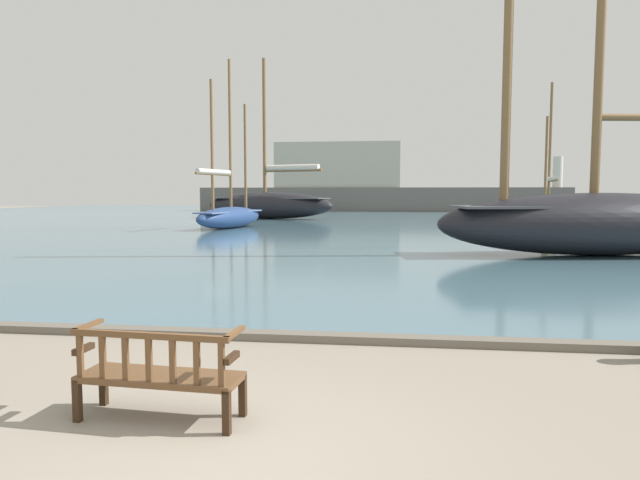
{
  "coord_description": "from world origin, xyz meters",
  "views": [
    {
      "loc": [
        1.46,
        -4.45,
        2.23
      ],
      "look_at": [
        -0.39,
        10.0,
        1.0
      ],
      "focal_mm": 32.0,
      "sensor_mm": 36.0,
      "label": 1
    }
  ],
  "objects_px": {
    "sailboat_far_starboard": "(229,214)",
    "sailboat_nearest_port": "(548,215)",
    "park_bench": "(159,373)",
    "sailboat_mid_starboard": "(268,204)",
    "sailboat_outer_starboard": "(600,216)"
  },
  "relations": [
    {
      "from": "sailboat_nearest_port",
      "to": "park_bench",
      "type": "bearing_deg",
      "value": -110.75
    },
    {
      "from": "sailboat_far_starboard",
      "to": "sailboat_nearest_port",
      "type": "bearing_deg",
      "value": 7.09
    },
    {
      "from": "sailboat_mid_starboard",
      "to": "sailboat_far_starboard",
      "type": "bearing_deg",
      "value": -88.42
    },
    {
      "from": "park_bench",
      "to": "sailboat_mid_starboard",
      "type": "bearing_deg",
      "value": 100.96
    },
    {
      "from": "park_bench",
      "to": "sailboat_outer_starboard",
      "type": "distance_m",
      "value": 17.86
    },
    {
      "from": "park_bench",
      "to": "sailboat_mid_starboard",
      "type": "relative_size",
      "value": 0.13
    },
    {
      "from": "park_bench",
      "to": "sailboat_nearest_port",
      "type": "xyz_separation_m",
      "value": [
        11.39,
        30.08,
        0.38
      ]
    },
    {
      "from": "sailboat_far_starboard",
      "to": "sailboat_outer_starboard",
      "type": "bearing_deg",
      "value": -36.87
    },
    {
      "from": "park_bench",
      "to": "sailboat_nearest_port",
      "type": "relative_size",
      "value": 0.19
    },
    {
      "from": "park_bench",
      "to": "sailboat_nearest_port",
      "type": "height_order",
      "value": "sailboat_nearest_port"
    },
    {
      "from": "sailboat_outer_starboard",
      "to": "sailboat_nearest_port",
      "type": "bearing_deg",
      "value": 81.75
    },
    {
      "from": "sailboat_far_starboard",
      "to": "sailboat_mid_starboard",
      "type": "relative_size",
      "value": 0.78
    },
    {
      "from": "sailboat_far_starboard",
      "to": "sailboat_outer_starboard",
      "type": "height_order",
      "value": "sailboat_outer_starboard"
    },
    {
      "from": "park_bench",
      "to": "sailboat_mid_starboard",
      "type": "height_order",
      "value": "sailboat_mid_starboard"
    },
    {
      "from": "sailboat_far_starboard",
      "to": "sailboat_mid_starboard",
      "type": "distance_m",
      "value": 12.23
    }
  ]
}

